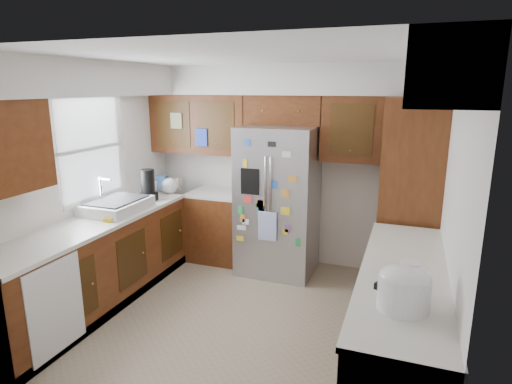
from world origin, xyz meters
TOP-DOWN VIEW (x-y plane):
  - floor at (0.00, 0.00)m, footprint 3.60×3.60m
  - room_shell at (-0.11, 0.36)m, footprint 3.64×3.24m
  - left_counter_run at (-1.36, 0.03)m, footprint 1.36×3.20m
  - right_counter_run at (1.50, -0.47)m, footprint 0.63×2.25m
  - pantry at (1.50, 1.15)m, footprint 0.60×0.90m
  - fridge at (-0.00, 1.20)m, footprint 0.90×0.79m
  - bridge_cabinet at (0.00, 1.43)m, footprint 0.96×0.34m
  - fridge_top_items at (-0.08, 1.40)m, footprint 0.92×0.34m
  - sink_assembly at (-1.50, 0.10)m, footprint 0.52×0.73m
  - left_counter_clutter at (-1.45, 0.83)m, footprint 0.40×0.92m
  - rice_cooker at (1.50, -1.05)m, footprint 0.32×0.32m
  - paper_towel at (1.52, -0.98)m, footprint 0.12×0.12m

SIDE VIEW (x-z plane):
  - floor at x=0.00m, z-range 0.00..0.00m
  - right_counter_run at x=1.50m, z-range -0.04..0.88m
  - left_counter_run at x=-1.36m, z-range -0.03..0.89m
  - fridge at x=0.00m, z-range 0.00..1.80m
  - sink_assembly at x=-1.50m, z-range 0.80..1.17m
  - left_counter_clutter at x=-1.45m, z-range 0.86..1.24m
  - paper_towel at x=1.52m, z-range 0.92..1.20m
  - rice_cooker at x=1.50m, z-range 0.93..1.20m
  - pantry at x=1.50m, z-range 0.00..2.15m
  - room_shell at x=-0.11m, z-range 0.56..3.08m
  - bridge_cabinet at x=0.00m, z-range 1.80..2.15m
  - fridge_top_items at x=-0.08m, z-range 2.13..2.43m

